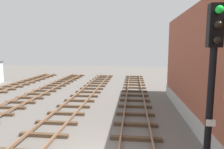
% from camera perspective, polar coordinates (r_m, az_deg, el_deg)
% --- Properties ---
extents(signal_mast, '(0.36, 0.40, 5.51)m').
position_cam_1_polar(signal_mast, '(5.78, 27.12, -2.52)').
color(signal_mast, black).
rests_on(signal_mast, ground).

